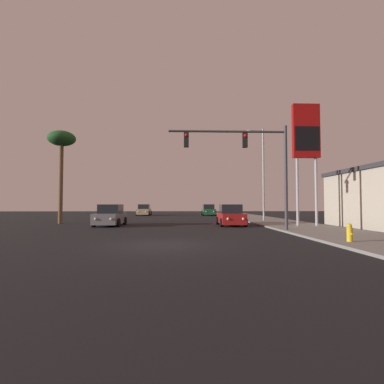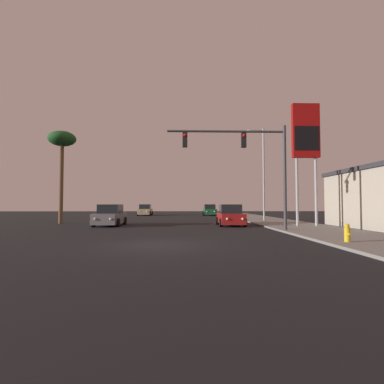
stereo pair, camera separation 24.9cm
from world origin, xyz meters
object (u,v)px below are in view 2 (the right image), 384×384
object	(u,v)px
car_tan	(145,210)
fire_hydrant	(347,233)
street_lamp	(262,169)
palm_tree_near	(62,143)
car_grey	(110,216)
traffic_light_mast	(251,155)
car_green	(210,210)
gas_station_sign	(306,137)
car_red	(230,216)

from	to	relation	value
car_tan	fire_hydrant	bearing A→B (deg)	111.07
street_lamp	palm_tree_near	xyz separation A→B (m)	(-18.50, -2.33, 1.97)
car_grey	traffic_light_mast	size ratio (longest dim) A/B	0.58
fire_hydrant	car_green	bearing A→B (deg)	95.11
street_lamp	gas_station_sign	distance (m)	7.58
gas_station_sign	fire_hydrant	world-z (taller)	gas_station_sign
car_grey	gas_station_sign	xyz separation A→B (m)	(14.83, -2.29, 5.86)
car_red	street_lamp	size ratio (longest dim) A/B	0.48
palm_tree_near	car_green	bearing A→B (deg)	51.99
traffic_light_mast	fire_hydrant	world-z (taller)	traffic_light_mast
fire_hydrant	street_lamp	bearing A→B (deg)	87.19
car_red	car_tan	world-z (taller)	same
car_grey	street_lamp	bearing A→B (deg)	-158.63
car_red	palm_tree_near	distance (m)	16.09
fire_hydrant	car_grey	bearing A→B (deg)	137.91
palm_tree_near	street_lamp	bearing A→B (deg)	7.18
car_green	fire_hydrant	bearing A→B (deg)	94.17
traffic_light_mast	street_lamp	distance (m)	11.17
fire_hydrant	car_tan	bearing A→B (deg)	110.93
traffic_light_mast	fire_hydrant	xyz separation A→B (m)	(2.71, -5.90, -4.24)
car_red	car_tan	distance (m)	24.04
car_red	car_grey	size ratio (longest dim) A/B	1.00
gas_station_sign	fire_hydrant	distance (m)	11.25
car_tan	fire_hydrant	size ratio (longest dim) A/B	5.67
car_red	street_lamp	xyz separation A→B (m)	(3.97, 5.14, 4.36)
car_green	gas_station_sign	world-z (taller)	gas_station_sign
traffic_light_mast	gas_station_sign	xyz separation A→B (m)	(4.83, 3.28, 1.89)
car_red	car_green	xyz separation A→B (m)	(0.21, 21.66, 0.00)
car_red	palm_tree_near	xyz separation A→B (m)	(-14.53, 2.81, 6.32)
car_grey	palm_tree_near	bearing A→B (deg)	-27.41
car_tan	palm_tree_near	distance (m)	20.82
street_lamp	fire_hydrant	world-z (taller)	street_lamp
street_lamp	gas_station_sign	bearing A→B (deg)	-79.84
car_tan	palm_tree_near	bearing A→B (deg)	75.80
car_tan	car_green	xyz separation A→B (m)	(9.82, -0.37, 0.00)
car_tan	street_lamp	bearing A→B (deg)	128.94
car_red	fire_hydrant	bearing A→B (deg)	106.49
car_grey	palm_tree_near	xyz separation A→B (m)	(-4.98, 2.69, 6.32)
car_grey	car_green	size ratio (longest dim) A/B	1.00
fire_hydrant	gas_station_sign	bearing A→B (deg)	77.01
car_tan	street_lamp	size ratio (longest dim) A/B	0.48
car_red	street_lamp	world-z (taller)	street_lamp
car_tan	car_grey	bearing A→B (deg)	90.30
car_red	car_grey	distance (m)	9.55
car_grey	car_tan	xyz separation A→B (m)	(-0.06, 21.91, 0.00)
car_green	fire_hydrant	xyz separation A→B (m)	(2.95, -33.02, -0.27)
car_grey	traffic_light_mast	xyz separation A→B (m)	(10.00, -5.58, 3.97)
car_tan	car_green	distance (m)	9.82
car_grey	gas_station_sign	distance (m)	16.11
car_green	fire_hydrant	size ratio (longest dim) A/B	5.69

